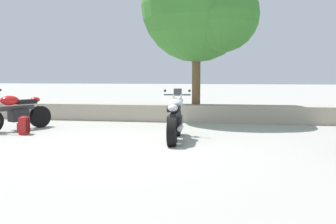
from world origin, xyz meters
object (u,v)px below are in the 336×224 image
Objects in this scene: rider_backpack at (24,125)px; leafy_tree_far_left at (202,8)px; motorcycle_silver_centre at (175,120)px; motorcycle_red_near_left at (16,113)px.

leafy_tree_far_left is at bearing 39.80° from rider_backpack.
rider_backpack is 6.50m from leafy_tree_far_left.
leafy_tree_far_left reaches higher than rider_backpack.
motorcycle_silver_centre is 3.97m from rider_backpack.
motorcycle_silver_centre is 0.41× the size of leafy_tree_far_left.
rider_backpack is at bearing -140.20° from leafy_tree_far_left.
leafy_tree_far_left reaches higher than motorcycle_red_near_left.
leafy_tree_far_left is at bearing 30.72° from motorcycle_red_near_left.
motorcycle_silver_centre is (4.56, -0.90, 0.00)m from motorcycle_red_near_left.
rider_backpack is at bearing -47.18° from motorcycle_red_near_left.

